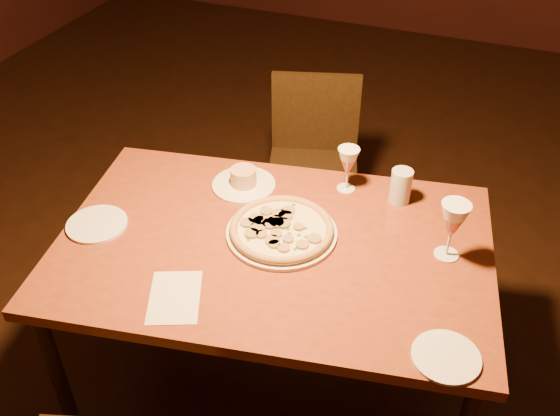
% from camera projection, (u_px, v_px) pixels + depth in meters
% --- Properties ---
extents(floor, '(7.00, 7.00, 0.00)m').
position_uv_depth(floor, '(289.00, 355.00, 2.50)').
color(floor, black).
rests_on(floor, ground).
extents(dining_table, '(1.47, 1.08, 0.72)m').
position_uv_depth(dining_table, '(273.00, 258.00, 1.98)').
color(dining_table, brown).
rests_on(dining_table, floor).
extents(chair_far, '(0.49, 0.49, 0.81)m').
position_uv_depth(chair_far, '(313.00, 158.00, 2.80)').
color(chair_far, black).
rests_on(chair_far, floor).
extents(pizza_plate, '(0.35, 0.35, 0.04)m').
position_uv_depth(pizza_plate, '(282.00, 229.00, 1.96)').
color(pizza_plate, white).
rests_on(pizza_plate, dining_table).
extents(ramekin_saucer, '(0.22, 0.22, 0.07)m').
position_uv_depth(ramekin_saucer, '(244.00, 181.00, 2.17)').
color(ramekin_saucer, white).
rests_on(ramekin_saucer, dining_table).
extents(wine_glass_far, '(0.07, 0.07, 0.16)m').
position_uv_depth(wine_glass_far, '(347.00, 169.00, 2.12)').
color(wine_glass_far, '#C96254').
rests_on(wine_glass_far, dining_table).
extents(wine_glass_right, '(0.09, 0.09, 0.19)m').
position_uv_depth(wine_glass_right, '(451.00, 230.00, 1.84)').
color(wine_glass_right, '#C96254').
rests_on(wine_glass_right, dining_table).
extents(water_tumbler, '(0.07, 0.07, 0.12)m').
position_uv_depth(water_tumbler, '(401.00, 186.00, 2.08)').
color(water_tumbler, silver).
rests_on(water_tumbler, dining_table).
extents(side_plate_left, '(0.19, 0.19, 0.01)m').
position_uv_depth(side_plate_left, '(97.00, 224.00, 2.00)').
color(side_plate_left, white).
rests_on(side_plate_left, dining_table).
extents(side_plate_near, '(0.18, 0.18, 0.01)m').
position_uv_depth(side_plate_near, '(446.00, 357.00, 1.58)').
color(side_plate_near, white).
rests_on(side_plate_near, dining_table).
extents(menu_card, '(0.21, 0.25, 0.00)m').
position_uv_depth(menu_card, '(175.00, 297.00, 1.75)').
color(menu_card, beige).
rests_on(menu_card, dining_table).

